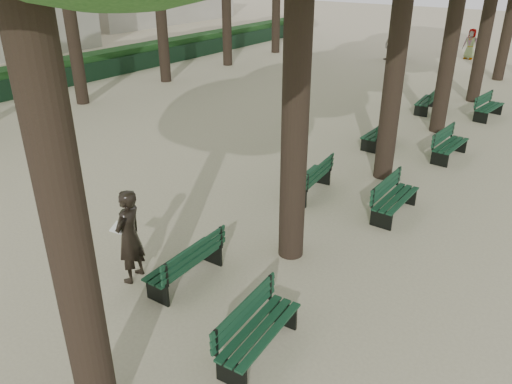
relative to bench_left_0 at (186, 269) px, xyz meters
The scene contains 15 objects.
ground 1.09m from the bench_left_0, 110.39° to the right, with size 120.00×120.00×0.00m, color #BAAF8D.
bench_left_0 is the anchor object (origin of this frame).
bench_left_1 4.79m from the bench_left_0, 90.00° to the left, with size 0.74×1.85×0.92m.
bench_left_2 9.38m from the bench_left_0, 90.00° to the left, with size 0.59×1.81×0.92m.
bench_left_3 14.24m from the bench_left_0, 90.00° to the left, with size 0.69×1.84×0.92m.
bench_right_0 2.39m from the bench_left_0, 18.78° to the right, with size 0.69×1.83×0.92m.
bench_right_1 5.44m from the bench_left_0, 65.39° to the left, with size 0.59×1.81×0.92m.
bench_right_2 9.80m from the bench_left_0, 76.62° to the left, with size 0.70×1.84×0.92m.
bench_right_3 14.87m from the bench_left_0, 81.23° to the left, with size 0.79×1.86×0.92m.
man_with_map 1.24m from the bench_left_0, 149.83° to the right, with size 0.71×0.83×1.90m.
pedestrian_e 24.37m from the bench_left_0, 101.16° to the left, with size 1.77×0.38×1.91m, color #262628.
pedestrian_a 24.22m from the bench_left_0, 102.58° to the left, with size 0.82×0.34×1.69m, color #262628.
pedestrian_d 26.98m from the bench_left_0, 93.31° to the left, with size 0.87×0.35×1.77m, color #262628.
fence 18.34m from the bench_left_0, 146.91° to the left, with size 0.08×42.00×0.90m, color black.
hedge 18.93m from the bench_left_0, 148.06° to the left, with size 1.20×42.00×1.20m, color #153D16.
Camera 1 is at (6.10, -4.78, 5.75)m, focal length 35.00 mm.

